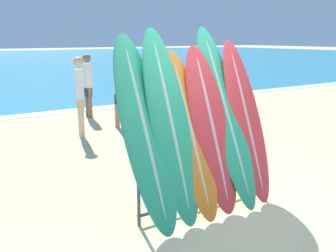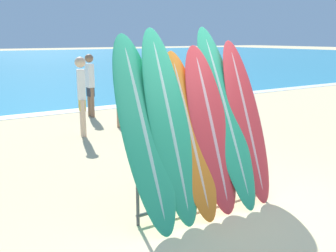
{
  "view_description": "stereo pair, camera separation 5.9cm",
  "coord_description": "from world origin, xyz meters",
  "px_view_note": "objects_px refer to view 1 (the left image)",
  "views": [
    {
      "loc": [
        -3.28,
        -3.32,
        2.18
      ],
      "look_at": [
        -0.26,
        1.25,
        0.95
      ],
      "focal_mm": 42.0,
      "sensor_mm": 36.0,
      "label": 1
    },
    {
      "loc": [
        -3.23,
        -3.35,
        2.18
      ],
      "look_at": [
        -0.26,
        1.25,
        0.95
      ],
      "focal_mm": 42.0,
      "sensor_mm": 36.0,
      "label": 2
    }
  ],
  "objects_px": {
    "surfboard_slot_1": "(170,125)",
    "person_far_left": "(80,94)",
    "surfboard_rack": "(202,171)",
    "surfboard_slot_2": "(191,134)",
    "surfboard_slot_0": "(145,131)",
    "person_near_water": "(88,83)",
    "person_mid_beach": "(120,89)",
    "surfboard_slot_4": "(226,115)",
    "surfboard_slot_3": "(211,128)",
    "surfboard_slot_5": "(246,120)"
  },
  "relations": [
    {
      "from": "surfboard_slot_0",
      "to": "person_near_water",
      "type": "distance_m",
      "value": 6.69
    },
    {
      "from": "surfboard_slot_1",
      "to": "person_near_water",
      "type": "bearing_deg",
      "value": 76.35
    },
    {
      "from": "surfboard_slot_4",
      "to": "surfboard_slot_5",
      "type": "xyz_separation_m",
      "value": [
        0.32,
        -0.06,
        -0.09
      ]
    },
    {
      "from": "surfboard_slot_4",
      "to": "surfboard_slot_1",
      "type": "bearing_deg",
      "value": -178.09
    },
    {
      "from": "surfboard_slot_1",
      "to": "surfboard_slot_3",
      "type": "height_order",
      "value": "surfboard_slot_1"
    },
    {
      "from": "surfboard_rack",
      "to": "person_mid_beach",
      "type": "bearing_deg",
      "value": 75.54
    },
    {
      "from": "surfboard_slot_4",
      "to": "person_mid_beach",
      "type": "height_order",
      "value": "surfboard_slot_4"
    },
    {
      "from": "surfboard_slot_0",
      "to": "person_near_water",
      "type": "bearing_deg",
      "value": 73.43
    },
    {
      "from": "surfboard_slot_5",
      "to": "surfboard_slot_1",
      "type": "bearing_deg",
      "value": 178.81
    },
    {
      "from": "surfboard_slot_2",
      "to": "surfboard_slot_5",
      "type": "height_order",
      "value": "surfboard_slot_5"
    },
    {
      "from": "surfboard_slot_0",
      "to": "surfboard_slot_1",
      "type": "xyz_separation_m",
      "value": [
        0.35,
        -0.02,
        0.04
      ]
    },
    {
      "from": "surfboard_slot_3",
      "to": "surfboard_slot_0",
      "type": "bearing_deg",
      "value": 176.46
    },
    {
      "from": "surfboard_rack",
      "to": "person_near_water",
      "type": "bearing_deg",
      "value": 80.33
    },
    {
      "from": "surfboard_slot_0",
      "to": "surfboard_slot_2",
      "type": "xyz_separation_m",
      "value": [
        0.63,
        -0.05,
        -0.11
      ]
    },
    {
      "from": "surfboard_slot_0",
      "to": "surfboard_slot_2",
      "type": "relative_size",
      "value": 1.11
    },
    {
      "from": "surfboard_slot_5",
      "to": "person_near_water",
      "type": "distance_m",
      "value": 6.47
    },
    {
      "from": "surfboard_rack",
      "to": "person_mid_beach",
      "type": "distance_m",
      "value": 4.96
    },
    {
      "from": "surfboard_slot_2",
      "to": "person_near_water",
      "type": "distance_m",
      "value": 6.59
    },
    {
      "from": "surfboard_slot_5",
      "to": "person_mid_beach",
      "type": "xyz_separation_m",
      "value": [
        0.45,
        4.74,
        -0.11
      ]
    },
    {
      "from": "surfboard_slot_1",
      "to": "person_near_water",
      "type": "height_order",
      "value": "surfboard_slot_1"
    },
    {
      "from": "person_near_water",
      "to": "surfboard_slot_5",
      "type": "bearing_deg",
      "value": 175.13
    },
    {
      "from": "surfboard_slot_2",
      "to": "surfboard_slot_4",
      "type": "relative_size",
      "value": 0.87
    },
    {
      "from": "surfboard_slot_1",
      "to": "person_far_left",
      "type": "distance_m",
      "value": 4.48
    },
    {
      "from": "surfboard_slot_2",
      "to": "person_mid_beach",
      "type": "height_order",
      "value": "surfboard_slot_2"
    },
    {
      "from": "surfboard_slot_0",
      "to": "surfboard_slot_1",
      "type": "distance_m",
      "value": 0.35
    },
    {
      "from": "surfboard_rack",
      "to": "surfboard_slot_5",
      "type": "xyz_separation_m",
      "value": [
        0.78,
        0.04,
        0.58
      ]
    },
    {
      "from": "surfboard_slot_5",
      "to": "surfboard_rack",
      "type": "bearing_deg",
      "value": -177.42
    },
    {
      "from": "surfboard_slot_0",
      "to": "surfboard_slot_1",
      "type": "bearing_deg",
      "value": -2.58
    },
    {
      "from": "surfboard_slot_4",
      "to": "person_far_left",
      "type": "xyz_separation_m",
      "value": [
        -0.35,
        4.41,
        -0.2
      ]
    },
    {
      "from": "surfboard_slot_3",
      "to": "surfboard_slot_1",
      "type": "bearing_deg",
      "value": 175.91
    },
    {
      "from": "surfboard_rack",
      "to": "surfboard_slot_4",
      "type": "distance_m",
      "value": 0.82
    },
    {
      "from": "surfboard_slot_5",
      "to": "person_far_left",
      "type": "xyz_separation_m",
      "value": [
        -0.67,
        4.46,
        -0.11
      ]
    },
    {
      "from": "surfboard_slot_3",
      "to": "surfboard_slot_4",
      "type": "bearing_deg",
      "value": 13.25
    },
    {
      "from": "surfboard_slot_2",
      "to": "surfboard_slot_1",
      "type": "bearing_deg",
      "value": 172.2
    },
    {
      "from": "surfboard_slot_4",
      "to": "person_mid_beach",
      "type": "xyz_separation_m",
      "value": [
        0.77,
        4.69,
        -0.2
      ]
    },
    {
      "from": "person_near_water",
      "to": "person_mid_beach",
      "type": "bearing_deg",
      "value": -177.75
    },
    {
      "from": "surfboard_slot_2",
      "to": "surfboard_rack",
      "type": "bearing_deg",
      "value": -7.26
    },
    {
      "from": "surfboard_slot_0",
      "to": "surfboard_slot_5",
      "type": "relative_size",
      "value": 1.04
    },
    {
      "from": "person_near_water",
      "to": "surfboard_rack",
      "type": "bearing_deg",
      "value": 168.37
    },
    {
      "from": "surfboard_slot_2",
      "to": "person_far_left",
      "type": "bearing_deg",
      "value": 86.39
    },
    {
      "from": "surfboard_slot_0",
      "to": "surfboard_slot_4",
      "type": "xyz_separation_m",
      "value": [
        1.26,
        0.01,
        0.05
      ]
    },
    {
      "from": "surfboard_rack",
      "to": "surfboard_slot_1",
      "type": "distance_m",
      "value": 0.81
    },
    {
      "from": "surfboard_slot_1",
      "to": "person_mid_beach",
      "type": "xyz_separation_m",
      "value": [
        1.69,
        4.72,
        -0.19
      ]
    },
    {
      "from": "surfboard_slot_3",
      "to": "surfboard_slot_4",
      "type": "height_order",
      "value": "surfboard_slot_4"
    },
    {
      "from": "surfboard_slot_3",
      "to": "person_mid_beach",
      "type": "distance_m",
      "value": 4.88
    },
    {
      "from": "surfboard_rack",
      "to": "surfboard_slot_2",
      "type": "distance_m",
      "value": 0.55
    },
    {
      "from": "surfboard_slot_5",
      "to": "person_near_water",
      "type": "bearing_deg",
      "value": 87.09
    },
    {
      "from": "surfboard_slot_2",
      "to": "person_near_water",
      "type": "xyz_separation_m",
      "value": [
        1.28,
        6.47,
        -0.06
      ]
    },
    {
      "from": "surfboard_rack",
      "to": "surfboard_slot_3",
      "type": "relative_size",
      "value": 0.91
    },
    {
      "from": "surfboard_rack",
      "to": "surfboard_slot_1",
      "type": "bearing_deg",
      "value": 172.41
    }
  ]
}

